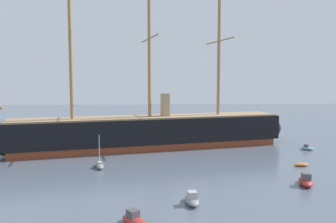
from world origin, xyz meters
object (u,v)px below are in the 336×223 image
dinghy_far_left (51,147)px  motorboat_far_right (307,148)px  dinghy_alongside_stern (301,165)px  motorboat_distant_centre (174,141)px  motorboat_foreground_left (134,220)px  sailboat_alongside_bow (100,165)px  motorboat_near_centre (192,199)px  tall_ship (150,131)px  motorboat_mid_right (306,181)px

dinghy_far_left → motorboat_far_right: size_ratio=0.71×
dinghy_alongside_stern → motorboat_distant_centre: (-21.42, 24.35, 0.11)m
motorboat_foreground_left → sailboat_alongside_bow: bearing=105.9°
motorboat_foreground_left → motorboat_near_centre: bearing=39.9°
sailboat_alongside_bow → dinghy_alongside_stern: (36.50, -1.20, -0.18)m
sailboat_alongside_bow → dinghy_far_left: sailboat_alongside_bow is taller
tall_ship → dinghy_far_left: size_ratio=33.85×
dinghy_alongside_stern → motorboat_far_right: 16.25m
tall_ship → dinghy_alongside_stern: (27.38, -18.32, -3.59)m
dinghy_alongside_stern → motorboat_distant_centre: bearing=131.3°
motorboat_mid_right → motorboat_distant_centre: (-17.02, 35.32, -0.24)m
dinghy_far_left → dinghy_alongside_stern: bearing=-21.6°
motorboat_near_centre → motorboat_distant_centre: (0.99, 42.00, -0.17)m
sailboat_alongside_bow → tall_ship: bearing=61.9°
sailboat_alongside_bow → motorboat_far_right: sailboat_alongside_bow is taller
motorboat_far_right → dinghy_alongside_stern: bearing=-119.2°
dinghy_alongside_stern → motorboat_far_right: (7.92, 14.19, 0.12)m
dinghy_alongside_stern → sailboat_alongside_bow: bearing=178.1°
motorboat_far_right → motorboat_distant_centre: 31.05m
dinghy_far_left → motorboat_mid_right: bearing=-34.0°
motorboat_foreground_left → tall_ship: bearing=87.1°
motorboat_foreground_left → motorboat_mid_right: size_ratio=0.84×
motorboat_foreground_left → dinghy_alongside_stern: bearing=38.6°
motorboat_mid_right → sailboat_alongside_bow: bearing=159.2°
tall_ship → motorboat_distant_centre: 9.17m
tall_ship → dinghy_alongside_stern: size_ratio=27.21×
motorboat_near_centre → dinghy_alongside_stern: 28.53m
dinghy_far_left → motorboat_far_right: motorboat_far_right is taller
motorboat_foreground_left → dinghy_alongside_stern: size_ratio=1.52×
motorboat_mid_right → dinghy_alongside_stern: (4.40, 10.97, -0.35)m
motorboat_near_centre → sailboat_alongside_bow: 23.53m
motorboat_near_centre → motorboat_distant_centre: size_ratio=1.34×
tall_ship → motorboat_distant_centre: bearing=45.3°
motorboat_foreground_left → motorboat_distant_centre: 48.58m
tall_ship → dinghy_far_left: 23.01m
motorboat_foreground_left → motorboat_near_centre: motorboat_near_centre is taller
motorboat_distant_centre → motorboat_near_centre: bearing=-91.4°
tall_ship → motorboat_foreground_left: tall_ship is taller
sailboat_alongside_bow → dinghy_far_left: (-13.54, 18.59, -0.25)m
motorboat_near_centre → motorboat_far_right: motorboat_near_centre is taller
dinghy_far_left → motorboat_distant_centre: 28.99m
sailboat_alongside_bow → motorboat_distant_centre: (15.09, 23.15, -0.07)m
tall_ship → motorboat_far_right: tall_ship is taller
motorboat_near_centre → dinghy_far_left: (-27.64, 37.43, -0.35)m
sailboat_alongside_bow → motorboat_distant_centre: 27.63m
motorboat_far_right → motorboat_distant_centre: size_ratio=0.99×
motorboat_foreground_left → motorboat_mid_right: 28.05m
tall_ship → sailboat_alongside_bow: bearing=-118.1°
tall_ship → dinghy_alongside_stern: tall_ship is taller
dinghy_far_left → motorboat_distant_centre: bearing=9.1°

